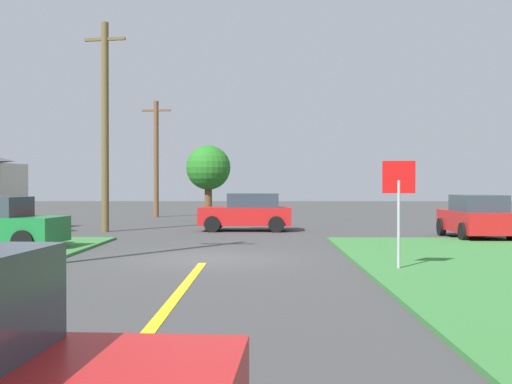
{
  "coord_description": "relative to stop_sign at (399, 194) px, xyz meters",
  "views": [
    {
      "loc": [
        1.56,
        -16.92,
        1.98
      ],
      "look_at": [
        1.27,
        4.93,
        1.74
      ],
      "focal_mm": 44.42,
      "sensor_mm": 36.0,
      "label": 1
    }
  ],
  "objects": [
    {
      "name": "ground_plane",
      "position": [
        -4.63,
        2.46,
        -1.78
      ],
      "size": [
        120.0,
        120.0,
        0.0
      ],
      "primitive_type": "plane",
      "color": "#3D3D3D"
    },
    {
      "name": "oak_tree_left",
      "position": [
        -6.12,
        19.95,
        1.11
      ],
      "size": [
        2.42,
        2.42,
        4.14
      ],
      "color": "brown",
      "rests_on": "ground"
    },
    {
      "name": "stop_sign",
      "position": [
        0.0,
        0.0,
        0.0
      ],
      "size": [
        0.74,
        0.14,
        2.53
      ],
      "rotation": [
        0.0,
        0.0,
        3.0
      ],
      "color": "#9EA0A8",
      "rests_on": "ground"
    },
    {
      "name": "utility_pole_mid",
      "position": [
        -9.78,
        12.12,
        2.74
      ],
      "size": [
        1.8,
        0.41,
        8.82
      ],
      "color": "brown",
      "rests_on": "ground"
    },
    {
      "name": "car_on_crossroad",
      "position": [
        4.69,
        8.82,
        -0.98
      ],
      "size": [
        1.91,
        4.14,
        1.62
      ],
      "rotation": [
        0.0,
        0.0,
        1.57
      ],
      "color": "red",
      "rests_on": "ground"
    },
    {
      "name": "utility_pole_far",
      "position": [
        -9.72,
        24.31,
        1.9
      ],
      "size": [
        1.8,
        0.31,
        7.13
      ],
      "color": "brown",
      "rests_on": "ground"
    },
    {
      "name": "lane_stripe_center",
      "position": [
        -4.63,
        -5.54,
        -1.77
      ],
      "size": [
        0.2,
        14.0,
        0.01
      ],
      "primitive_type": "cube",
      "color": "yellow",
      "rests_on": "ground"
    },
    {
      "name": "car_approaching_junction",
      "position": [
        -3.79,
        12.76,
        -0.98
      ],
      "size": [
        3.99,
        2.06,
        1.62
      ],
      "rotation": [
        0.0,
        0.0,
        3.11
      ],
      "color": "red",
      "rests_on": "ground"
    }
  ]
}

